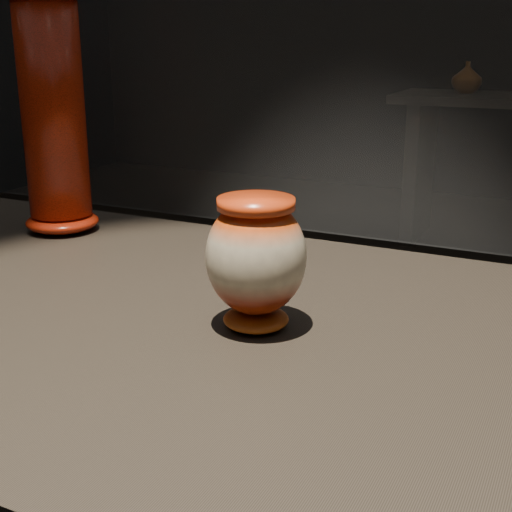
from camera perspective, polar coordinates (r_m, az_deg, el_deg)
The scene contains 3 objects.
main_vase at distance 0.86m, azimuth 0.00°, elevation -0.19°, with size 0.15×0.15×0.16m.
tall_vase at distance 1.32m, azimuth -15.87°, elevation 10.44°, with size 0.15×0.15×0.42m.
back_vase_left at distance 4.48m, azimuth 16.52°, elevation 13.53°, with size 0.17×0.17×0.18m, color brown.
Camera 1 is at (0.34, -0.73, 1.25)m, focal length 50.00 mm.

